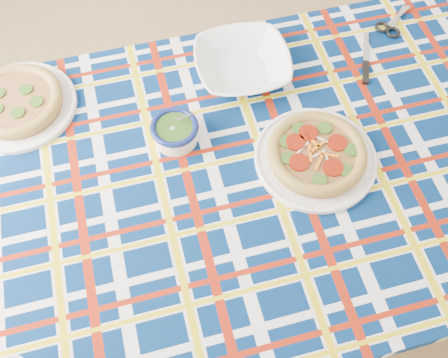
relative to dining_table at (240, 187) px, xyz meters
name	(u,v)px	position (x,y,z in m)	size (l,w,h in m)	color
floor	(285,129)	(0.50, 0.53, -0.69)	(4.00, 4.00, 0.00)	#94744C
dining_table	(240,187)	(0.00, 0.00, 0.00)	(1.78, 1.27, 0.77)	brown
tablecloth	(240,182)	(0.00, 0.00, 0.03)	(1.67, 1.06, 0.11)	#042152
main_focaccia_plate	(317,153)	(0.20, -0.05, 0.11)	(0.33, 0.33, 0.06)	brown
pesto_bowl	(175,131)	(-0.12, 0.17, 0.12)	(0.13, 0.13, 0.08)	#1B3C10
serving_bowl	(242,65)	(0.15, 0.31, 0.11)	(0.28, 0.28, 0.07)	white
second_focaccia_plate	(17,101)	(-0.48, 0.45, 0.11)	(0.33, 0.33, 0.06)	brown
table_knife	(366,49)	(0.53, 0.24, 0.08)	(0.22, 0.02, 0.01)	silver
kitchen_scissors	(398,16)	(0.70, 0.31, 0.09)	(0.19, 0.09, 0.02)	silver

